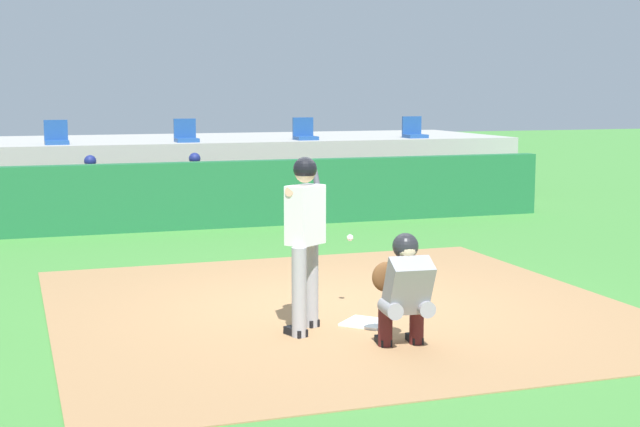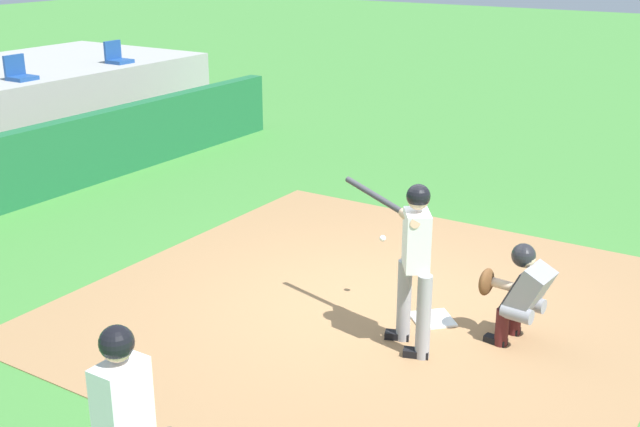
{
  "view_description": "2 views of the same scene",
  "coord_description": "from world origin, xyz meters",
  "px_view_note": "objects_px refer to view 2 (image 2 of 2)",
  "views": [
    {
      "loc": [
        -3.5,
        -9.58,
        2.47
      ],
      "look_at": [
        0.0,
        0.7,
        1.0
      ],
      "focal_mm": 51.32,
      "sensor_mm": 36.0,
      "label": 1
    },
    {
      "loc": [
        -7.52,
        -4.1,
        4.11
      ],
      "look_at": [
        0.0,
        0.7,
        1.0
      ],
      "focal_mm": 45.06,
      "sensor_mm": 36.0,
      "label": 2
    }
  ],
  "objects_px": {
    "batter_at_plate": "(414,256)",
    "stadium_seat_4": "(117,57)",
    "home_plate": "(432,319)",
    "stadium_seat_3": "(19,73)",
    "catcher_crouched": "(519,290)"
  },
  "relations": [
    {
      "from": "batter_at_plate",
      "to": "stadium_seat_4",
      "type": "bearing_deg",
      "value": 60.11
    },
    {
      "from": "home_plate",
      "to": "stadium_seat_4",
      "type": "distance_m",
      "value": 11.53
    },
    {
      "from": "stadium_seat_3",
      "to": "batter_at_plate",
      "type": "bearing_deg",
      "value": -107.79
    },
    {
      "from": "batter_at_plate",
      "to": "catcher_crouched",
      "type": "relative_size",
      "value": 0.89
    },
    {
      "from": "home_plate",
      "to": "stadium_seat_4",
      "type": "height_order",
      "value": "stadium_seat_4"
    },
    {
      "from": "home_plate",
      "to": "stadium_seat_3",
      "type": "relative_size",
      "value": 0.92
    },
    {
      "from": "home_plate",
      "to": "stadium_seat_3",
      "type": "bearing_deg",
      "value": 75.67
    },
    {
      "from": "home_plate",
      "to": "catcher_crouched",
      "type": "distance_m",
      "value": 1.12
    },
    {
      "from": "home_plate",
      "to": "batter_at_plate",
      "type": "distance_m",
      "value": 1.22
    },
    {
      "from": "catcher_crouched",
      "to": "stadium_seat_3",
      "type": "bearing_deg",
      "value": 76.91
    },
    {
      "from": "home_plate",
      "to": "stadium_seat_4",
      "type": "xyz_separation_m",
      "value": [
        5.2,
        10.18,
        1.51
      ]
    },
    {
      "from": "catcher_crouched",
      "to": "stadium_seat_4",
      "type": "distance_m",
      "value": 12.32
    },
    {
      "from": "catcher_crouched",
      "to": "stadium_seat_4",
      "type": "bearing_deg",
      "value": 65.01
    },
    {
      "from": "batter_at_plate",
      "to": "catcher_crouched",
      "type": "distance_m",
      "value": 1.21
    },
    {
      "from": "stadium_seat_4",
      "to": "catcher_crouched",
      "type": "bearing_deg",
      "value": -114.99
    }
  ]
}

